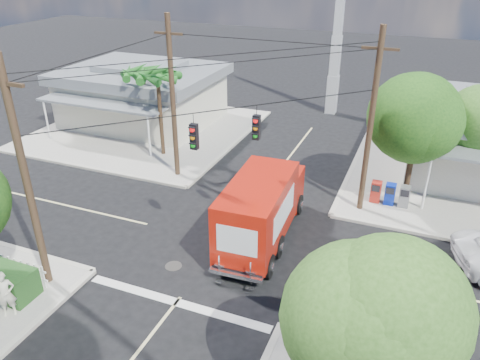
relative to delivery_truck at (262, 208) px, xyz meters
The scene contains 15 objects.
ground 2.38m from the delivery_truck, 149.19° to the right, with size 120.00×120.00×0.00m, color black.
sidewalk_ne 13.78m from the delivery_truck, 46.80° to the left, with size 14.12×14.12×0.14m.
sidewalk_nw 15.98m from the delivery_truck, 141.12° to the left, with size 14.12×14.12×0.14m.
road_markings 3.24m from the delivery_truck, 122.40° to the right, with size 32.00×32.00×0.01m.
building_nw 17.79m from the delivery_truck, 139.42° to the left, with size 10.80×10.20×4.30m.
radio_tower 19.55m from the delivery_truck, 93.01° to the left, with size 0.80×0.80×17.00m.
tree_ne_front 8.77m from the delivery_truck, 45.77° to the left, with size 4.21×4.14×6.66m.
tree_ne_back 11.86m from the delivery_truck, 44.14° to the left, with size 3.77×3.66×5.82m.
tree_se 10.12m from the delivery_truck, 55.92° to the right, with size 3.67×3.54×5.62m.
palm_nw_front 11.68m from the delivery_truck, 143.74° to the left, with size 3.01×3.08×5.59m.
palm_nw_back 14.00m from the delivery_truck, 143.63° to the left, with size 3.01×3.08×5.19m.
utility_poles 4.40m from the delivery_truck, 167.09° to the left, with size 12.00×10.68×9.00m.
vending_boxes 7.35m from the delivery_truck, 46.71° to the left, with size 1.90×0.50×1.10m.
delivery_truck is the anchor object (origin of this frame).
pedestrian 10.47m from the delivery_truck, 129.19° to the right, with size 0.66×0.43×1.79m, color beige.
Camera 1 is at (7.32, -15.98, 11.91)m, focal length 35.00 mm.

